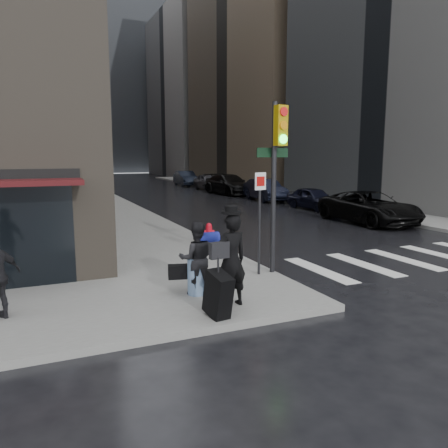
# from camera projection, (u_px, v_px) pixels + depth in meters

# --- Properties ---
(ground) EXTENTS (140.00, 140.00, 0.00)m
(ground) POSITION_uv_depth(u_px,v_px,m) (220.00, 296.00, 10.17)
(ground) COLOR black
(ground) RESTS_ON ground
(sidewalk_left) EXTENTS (4.00, 50.00, 0.15)m
(sidewalk_left) POSITION_uv_depth(u_px,v_px,m) (88.00, 195.00, 34.63)
(sidewalk_left) COLOR slate
(sidewalk_left) RESTS_ON ground
(sidewalk_right) EXTENTS (3.00, 50.00, 0.15)m
(sidewalk_right) POSITION_uv_depth(u_px,v_px,m) (241.00, 190.00, 39.93)
(sidewalk_right) COLOR slate
(sidewalk_right) RESTS_ON ground
(crosswalk) EXTENTS (8.50, 3.00, 0.01)m
(crosswalk) POSITION_uv_depth(u_px,v_px,m) (422.00, 257.00, 14.02)
(crosswalk) COLOR silver
(crosswalk) RESTS_ON ground
(bldg_right_mid) EXTENTS (22.00, 22.00, 38.00)m
(bldg_right_mid) POSITION_uv_depth(u_px,v_px,m) (311.00, 14.00, 49.13)
(bldg_right_mid) COLOR #7E674E
(bldg_right_mid) RESTS_ON ground
(bldg_right_far) EXTENTS (22.00, 20.00, 25.00)m
(bldg_right_far) POSITION_uv_depth(u_px,v_px,m) (228.00, 98.00, 70.99)
(bldg_right_far) COLOR gray
(bldg_right_far) RESTS_ON ground
(bldg_distant) EXTENTS (40.00, 12.00, 32.00)m
(bldg_distant) POSITION_uv_depth(u_px,v_px,m) (86.00, 85.00, 80.72)
(bldg_distant) COLOR gray
(bldg_distant) RESTS_ON ground
(man_overcoat) EXTENTS (1.10, 1.20, 2.12)m
(man_overcoat) POSITION_uv_depth(u_px,v_px,m) (228.00, 265.00, 8.81)
(man_overcoat) COLOR black
(man_overcoat) RESTS_ON ground
(man_jeans) EXTENTS (1.15, 0.84, 1.64)m
(man_jeans) POSITION_uv_depth(u_px,v_px,m) (196.00, 258.00, 9.71)
(man_jeans) COLOR black
(man_jeans) RESTS_ON ground
(traffic_light) EXTENTS (1.10, 0.56, 4.43)m
(traffic_light) POSITION_uv_depth(u_px,v_px,m) (275.00, 164.00, 11.15)
(traffic_light) COLOR black
(traffic_light) RESTS_ON ground
(fire_hydrant) EXTENTS (0.41, 0.31, 0.71)m
(fire_hydrant) POSITION_uv_depth(u_px,v_px,m) (209.00, 234.00, 15.58)
(fire_hydrant) COLOR #B90B1A
(fire_hydrant) RESTS_ON ground
(parked_car_0) EXTENTS (2.62, 5.53, 1.52)m
(parked_car_0) POSITION_uv_depth(u_px,v_px,m) (369.00, 207.00, 20.95)
(parked_car_0) COLOR black
(parked_car_0) RESTS_ON ground
(parked_car_1) EXTENTS (1.84, 4.01, 1.33)m
(parked_car_1) POSITION_uv_depth(u_px,v_px,m) (313.00, 198.00, 26.32)
(parked_car_1) COLOR black
(parked_car_1) RESTS_ON ground
(parked_car_2) EXTENTS (1.99, 4.79, 1.54)m
(parked_car_2) POSITION_uv_depth(u_px,v_px,m) (265.00, 190.00, 31.30)
(parked_car_2) COLOR black
(parked_car_2) RESTS_ON ground
(parked_car_3) EXTENTS (2.89, 5.96, 1.67)m
(parked_car_3) POSITION_uv_depth(u_px,v_px,m) (229.00, 184.00, 36.24)
(parked_car_3) COLOR black
(parked_car_3) RESTS_ON ground
(parked_car_4) EXTENTS (1.81, 4.38, 1.48)m
(parked_car_4) POSITION_uv_depth(u_px,v_px,m) (208.00, 182.00, 41.46)
(parked_car_4) COLOR #3D3D42
(parked_car_4) RESTS_ON ground
(parked_car_5) EXTENTS (1.96, 4.88, 1.58)m
(parked_car_5) POSITION_uv_depth(u_px,v_px,m) (186.00, 178.00, 46.39)
(parked_car_5) COLOR black
(parked_car_5) RESTS_ON ground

